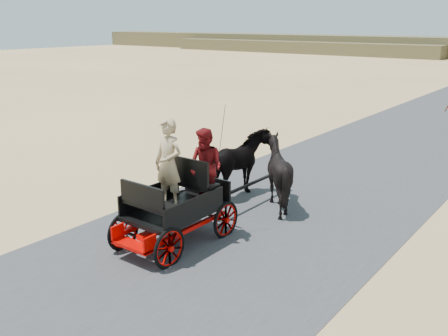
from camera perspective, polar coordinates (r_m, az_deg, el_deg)
The scene contains 8 objects.
ground at distance 8.90m, azimuth -8.77°, elevation -12.89°, with size 140.00×140.00×0.00m, color tan.
road at distance 8.90m, azimuth -8.77°, elevation -12.86°, with size 6.00×140.00×0.01m, color #38383A.
ridge_near at distance 72.75m, azimuth 8.17°, elevation 13.52°, with size 40.00×4.00×1.60m, color brown.
carriage at distance 10.19m, azimuth -5.51°, elevation -6.57°, with size 1.30×2.40×0.72m, color black, non-canonical shape.
horse_left at distance 12.55m, azimuth 1.89°, elevation 0.33°, with size 0.91×2.01×1.70m, color black.
horse_right at distance 11.97m, azimuth 6.17°, elevation -0.56°, with size 1.37×1.54×1.70m, color black.
driver_man at distance 9.94m, azimuth -6.36°, elevation 0.51°, with size 0.66×0.43×1.80m, color tan.
passenger_woman at distance 10.04m, azimuth -2.10°, elevation 0.11°, with size 0.77×0.60×1.58m, color #660C0F.
Camera 1 is at (5.70, -5.28, 4.33)m, focal length 40.00 mm.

